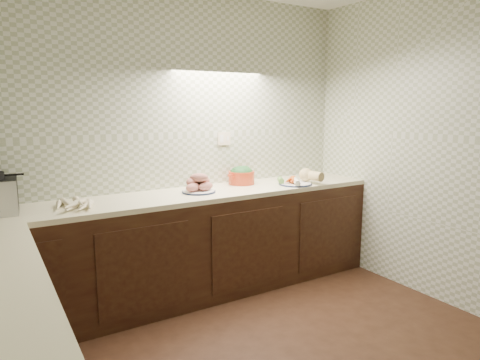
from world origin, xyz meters
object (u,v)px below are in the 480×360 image
veg_plate (300,178)px  dutch_oven (241,175)px  parsnip_pile (67,203)px  sweet_potato_plate (198,185)px  onion_bowl (198,185)px

veg_plate → dutch_oven: bearing=150.0°
parsnip_pile → veg_plate: veg_plate is taller
parsnip_pile → dutch_oven: size_ratio=1.25×
sweet_potato_plate → veg_plate: size_ratio=0.76×
sweet_potato_plate → onion_bowl: bearing=65.0°
dutch_oven → veg_plate: (0.48, -0.27, -0.03)m
dutch_oven → veg_plate: 0.55m
parsnip_pile → sweet_potato_plate: 1.04m
sweet_potato_plate → veg_plate: sweet_potato_plate is taller
parsnip_pile → onion_bowl: 1.10m
dutch_oven → veg_plate: size_ratio=0.82×
parsnip_pile → veg_plate: bearing=-3.7°
onion_bowl → dutch_oven: dutch_oven is taller
onion_bowl → dutch_oven: size_ratio=0.42×
parsnip_pile → sweet_potato_plate: bearing=-0.0°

